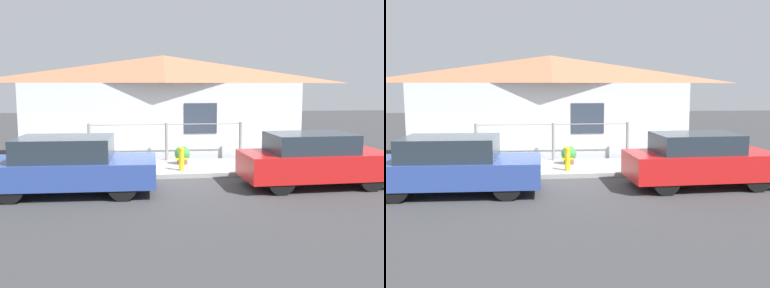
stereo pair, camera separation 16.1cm
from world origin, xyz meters
TOP-DOWN VIEW (x-y plane):
  - ground_plane at (0.00, 0.00)m, footprint 60.00×60.00m
  - sidewalk at (0.00, 1.17)m, footprint 24.00×2.34m
  - house at (0.00, 3.74)m, footprint 9.74×2.23m
  - fence at (0.00, 2.19)m, footprint 4.90×0.10m
  - car_left at (-2.45, -1.27)m, footprint 3.89×1.86m
  - car_right at (3.42, -1.28)m, footprint 3.68×1.74m
  - fire_hydrant at (0.30, 0.49)m, footprint 0.34×0.15m
  - potted_plant_near_hydrant at (0.43, 1.48)m, footprint 0.46×0.46m
  - potted_plant_by_fence at (-1.88, 1.76)m, footprint 0.45×0.45m

SIDE VIEW (x-z plane):
  - ground_plane at x=0.00m, z-range 0.00..0.00m
  - sidewalk at x=0.00m, z-range 0.00..0.13m
  - potted_plant_near_hydrant at x=0.43m, z-range 0.14..0.70m
  - potted_plant_by_fence at x=-1.88m, z-range 0.15..0.70m
  - fire_hydrant at x=0.30m, z-range 0.14..0.83m
  - car_left at x=-2.45m, z-range 0.00..1.33m
  - car_right at x=3.42m, z-range 0.01..1.34m
  - fence at x=0.00m, z-range 0.19..1.39m
  - house at x=0.00m, z-range 1.07..4.61m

